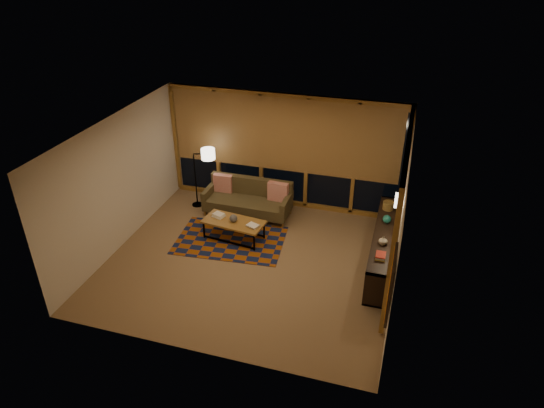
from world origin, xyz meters
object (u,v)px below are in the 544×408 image
(coffee_table, at_px, (234,230))
(floor_lamp, at_px, (195,178))
(sofa, at_px, (248,199))
(bookshelf, at_px, (383,246))

(coffee_table, xyz_separation_m, floor_lamp, (-1.35, 1.11, 0.51))
(sofa, xyz_separation_m, coffee_table, (0.05, -1.03, -0.19))
(coffee_table, relative_size, floor_lamp, 0.88)
(coffee_table, bearing_deg, sofa, 99.73)
(sofa, xyz_separation_m, bookshelf, (3.13, -0.97, -0.04))
(sofa, height_order, bookshelf, sofa)
(sofa, height_order, floor_lamp, floor_lamp)
(floor_lamp, xyz_separation_m, bookshelf, (4.43, -1.06, -0.37))
(floor_lamp, distance_m, bookshelf, 4.57)
(bookshelf, bearing_deg, coffee_table, -179.02)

